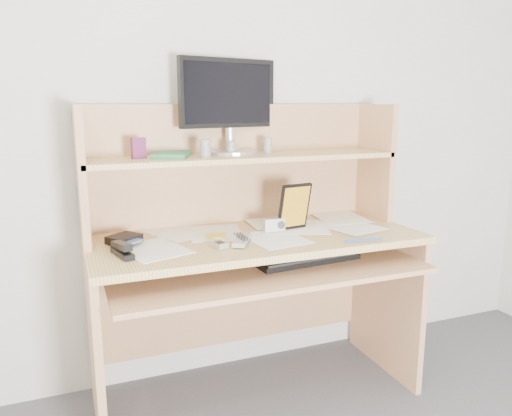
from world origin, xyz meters
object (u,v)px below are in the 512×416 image
object	(u,v)px
desk	(250,243)
keyboard	(306,258)
game_case	(294,206)
monitor	(229,103)
tv_remote	(242,240)

from	to	relation	value
desk	keyboard	distance (m)	0.27
game_case	monitor	bearing A→B (deg)	126.99
keyboard	monitor	size ratio (longest dim) A/B	0.97
desk	game_case	size ratio (longest dim) A/B	6.77
desk	tv_remote	bearing A→B (deg)	-119.74
desk	monitor	bearing A→B (deg)	104.35
tv_remote	game_case	distance (m)	0.32
keyboard	monitor	world-z (taller)	monitor
tv_remote	monitor	bearing A→B (deg)	109.29
keyboard	monitor	distance (m)	0.76
desk	monitor	xyz separation A→B (m)	(-0.04, 0.15, 0.61)
keyboard	tv_remote	distance (m)	0.29
desk	keyboard	world-z (taller)	desk
desk	game_case	bearing A→B (deg)	-19.08
keyboard	game_case	size ratio (longest dim) A/B	2.24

